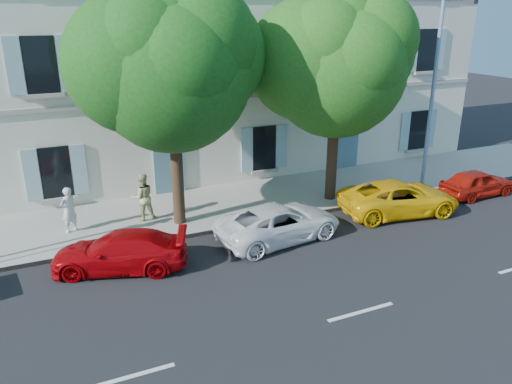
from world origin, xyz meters
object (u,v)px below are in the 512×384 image
car_red_hatchback (477,183)px  tree_left (172,72)px  car_yellow_supercar (399,198)px  pedestrian_a (69,210)px  car_white_coupe (279,223)px  street_lamp (436,86)px  tree_right (337,68)px  car_red_coupe (120,251)px  pedestrian_b (143,197)px

car_red_hatchback → tree_left: 13.45m
tree_left → car_yellow_supercar: bearing=-16.1°
car_yellow_supercar → car_red_hatchback: size_ratio=1.37×
pedestrian_a → tree_left: bearing=136.5°
car_white_coupe → car_yellow_supercar: car_yellow_supercar is taller
street_lamp → pedestrian_a: 14.90m
tree_left → pedestrian_a: bearing=168.1°
car_red_hatchback → tree_right: size_ratio=0.41×
car_white_coupe → tree_right: 6.39m
car_red_coupe → car_white_coupe: bearing=108.5°
pedestrian_a → pedestrian_b: pedestrian_b is taller
car_red_hatchback → pedestrian_a: (-16.04, 2.87, 0.38)m
car_white_coupe → car_yellow_supercar: bearing=-95.9°
street_lamp → pedestrian_a: (-14.37, 1.59, -3.59)m
street_lamp → car_white_coupe: bearing=-168.0°
car_yellow_supercar → pedestrian_a: 12.14m
car_red_hatchback → pedestrian_a: size_ratio=2.08×
car_red_coupe → car_yellow_supercar: car_yellow_supercar is taller
tree_left → pedestrian_b: (-1.13, 0.79, -4.47)m
car_white_coupe → street_lamp: street_lamp is taller
tree_right → tree_left: bearing=179.0°
car_red_coupe → tree_right: tree_right is taller
car_yellow_supercar → street_lamp: size_ratio=0.60×
car_red_hatchback → tree_left: size_ratio=0.41×
street_lamp → tree_right: bearing=170.8°
car_red_coupe → car_red_hatchback: (14.89, 0.33, -0.01)m
tree_left → street_lamp: tree_left is taller
car_red_hatchback → tree_left: bearing=78.8°
car_yellow_supercar → street_lamp: bearing=-51.4°
car_red_hatchback → street_lamp: size_ratio=0.43×
pedestrian_a → car_white_coupe: bearing=121.6°
street_lamp → car_red_coupe: bearing=-173.1°
pedestrian_a → pedestrian_b: (2.57, 0.01, 0.07)m
car_red_hatchback → tree_left: (-12.34, 2.09, 4.92)m
street_lamp → pedestrian_b: bearing=172.3°
car_red_hatchback → car_red_coupe: bearing=89.7°
car_red_hatchback → street_lamp: (-1.67, 1.28, 3.98)m
tree_left → tree_right: size_ratio=1.02×
car_yellow_supercar → street_lamp: street_lamp is taller
car_red_hatchback → tree_right: (-6.00, 1.98, 4.79)m
car_red_coupe → tree_right: bearing=123.9°
car_red_coupe → car_white_coupe: 5.34m
car_white_coupe → pedestrian_a: 7.27m
car_red_coupe → pedestrian_b: 3.53m
car_red_coupe → tree_right: 10.35m
tree_left → car_red_coupe: bearing=-136.5°
car_red_coupe → car_yellow_supercar: 10.59m
pedestrian_b → car_red_hatchback: bearing=165.5°
car_yellow_supercar → street_lamp: (2.64, 1.50, 3.91)m
car_red_hatchback → pedestrian_b: (-13.47, 2.88, 0.45)m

